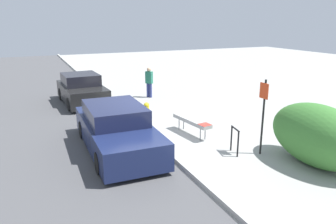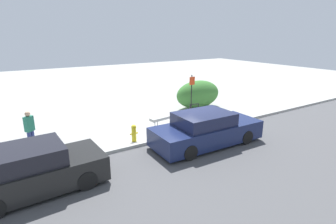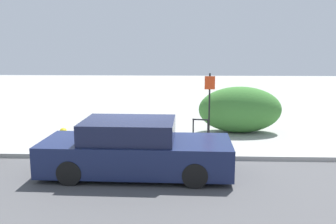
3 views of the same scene
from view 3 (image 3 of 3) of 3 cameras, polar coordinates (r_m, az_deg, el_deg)
ground_plane at (r=11.03m, az=-4.86°, el=-7.07°), size 60.00×60.00×0.00m
curb at (r=11.01m, az=-4.87°, el=-6.75°), size 60.00×0.20×0.13m
bench at (r=12.32m, az=-4.51°, el=-2.79°), size 1.88×0.63×0.59m
bike_rack at (r=12.63m, az=4.98°, el=-2.49°), size 0.55×0.16×0.83m
sign_post at (r=13.19m, az=6.33°, el=1.93°), size 0.36×0.08×2.30m
fire_hydrant at (r=11.96m, az=-15.61°, el=-4.01°), size 0.36×0.22×0.77m
shrub_hedge at (r=14.31m, az=10.91°, el=0.36°), size 3.10×1.58×1.74m
parked_car_near at (r=9.57m, az=-5.07°, el=-5.72°), size 4.79×1.96×1.41m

